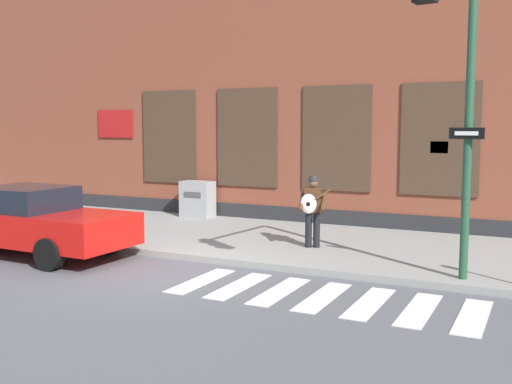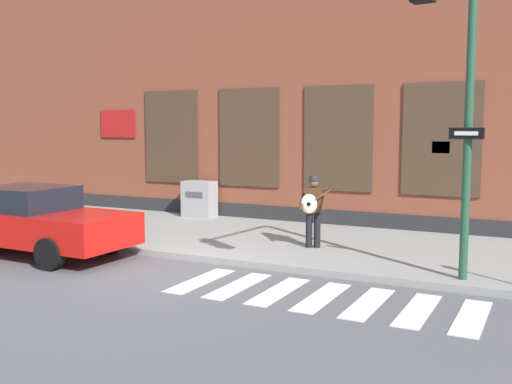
{
  "view_description": "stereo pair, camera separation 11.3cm",
  "coord_description": "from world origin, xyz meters",
  "views": [
    {
      "loc": [
        6.66,
        -9.47,
        2.86
      ],
      "look_at": [
        1.3,
        1.42,
        1.52
      ],
      "focal_mm": 42.0,
      "sensor_mm": 36.0,
      "label": 1
    },
    {
      "loc": [
        6.76,
        -9.42,
        2.86
      ],
      "look_at": [
        1.3,
        1.42,
        1.52
      ],
      "focal_mm": 42.0,
      "sensor_mm": 36.0,
      "label": 2
    }
  ],
  "objects": [
    {
      "name": "building_backdrop",
      "position": [
        -0.0,
        8.28,
        3.84
      ],
      "size": [
        28.0,
        4.06,
        7.69
      ],
      "color": "brown",
      "rests_on": "ground"
    },
    {
      "name": "sidewalk",
      "position": [
        0.0,
        3.7,
        0.07
      ],
      "size": [
        28.0,
        5.17,
        0.14
      ],
      "color": "gray",
      "rests_on": "ground"
    },
    {
      "name": "crosswalk",
      "position": [
        3.34,
        -0.18,
        0.01
      ],
      "size": [
        5.2,
        1.9,
        0.01
      ],
      "color": "silver",
      "rests_on": "ground"
    },
    {
      "name": "traffic_light",
      "position": [
        5.21,
        0.54,
        3.78
      ],
      "size": [
        0.78,
        2.89,
        5.28
      ],
      "color": "#234C33",
      "rests_on": "sidewalk"
    },
    {
      "name": "red_car",
      "position": [
        -3.56,
        0.09,
        0.77
      ],
      "size": [
        4.63,
        2.05,
        1.53
      ],
      "color": "red",
      "rests_on": "ground"
    },
    {
      "name": "ground_plane",
      "position": [
        0.0,
        0.0,
        0.0
      ],
      "size": [
        160.0,
        160.0,
        0.0
      ],
      "primitive_type": "plane",
      "color": "#56565B"
    },
    {
      "name": "utility_box",
      "position": [
        -2.85,
        5.83,
        0.68
      ],
      "size": [
        0.97,
        0.59,
        1.08
      ],
      "color": "#9E9E9E",
      "rests_on": "sidewalk"
    },
    {
      "name": "busker",
      "position": [
        1.92,
        3.0,
        1.06
      ],
      "size": [
        0.77,
        0.64,
        1.63
      ],
      "color": "black",
      "rests_on": "sidewalk"
    }
  ]
}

